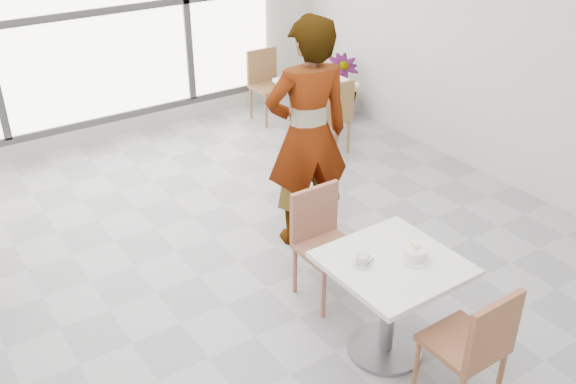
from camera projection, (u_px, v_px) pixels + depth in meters
floor at (267, 287)px, 4.98m from camera, size 7.00×7.00×0.00m
wall_back at (89, 11)px, 6.78m from camera, size 6.00×0.00×6.00m
wall_right at (541, 41)px, 5.74m from camera, size 0.00×7.00×7.00m
window at (91, 12)px, 6.74m from camera, size 4.60×0.07×2.52m
main_table at (391, 290)px, 4.11m from camera, size 0.80×0.80×0.75m
chair_near at (475, 342)px, 3.71m from camera, size 0.42×0.42×0.87m
chair_far at (322, 236)px, 4.71m from camera, size 0.42×0.42×0.87m
oatmeal_bowl at (415, 253)px, 4.00m from camera, size 0.21×0.21×0.09m
coffee_cup at (362, 260)px, 3.96m from camera, size 0.16×0.13×0.07m
person at (308, 135)px, 5.15m from camera, size 0.82×0.64×1.98m
bg_table_right at (315, 103)px, 7.18m from camera, size 0.70×0.70×0.75m
bg_chair_right_near at (331, 113)px, 6.88m from camera, size 0.42×0.42×0.87m
bg_chair_right_far at (267, 80)px, 7.84m from camera, size 0.42×0.42×0.87m
plant_right at (340, 87)px, 7.92m from camera, size 0.58×0.58×0.79m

